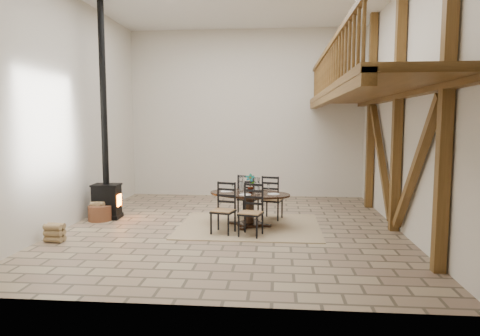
# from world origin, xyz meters

# --- Properties ---
(ground) EXTENTS (8.00, 8.00, 0.00)m
(ground) POSITION_xyz_m (0.00, 0.00, 0.00)
(ground) COLOR #9E8969
(ground) RESTS_ON ground
(room_shell) EXTENTS (7.02, 8.02, 5.01)m
(room_shell) POSITION_xyz_m (1.19, 0.00, 3.01)
(room_shell) COLOR beige
(room_shell) RESTS_ON ground
(rug) EXTENTS (3.00, 2.50, 0.02)m
(rug) POSITION_xyz_m (0.37, 0.09, 0.01)
(rug) COLOR tan
(rug) RESTS_ON ground
(dining_table) EXTENTS (1.99, 2.16, 1.14)m
(dining_table) POSITION_xyz_m (0.37, 0.09, 0.42)
(dining_table) COLOR black
(dining_table) RESTS_ON ground
(wood_stove) EXTENTS (0.64, 0.51, 5.00)m
(wood_stove) POSITION_xyz_m (-3.00, 0.58, 1.14)
(wood_stove) COLOR black
(wood_stove) RESTS_ON ground
(log_basket) EXTENTS (0.53, 0.53, 0.44)m
(log_basket) POSITION_xyz_m (-3.07, 0.33, 0.19)
(log_basket) COLOR brown
(log_basket) RESTS_ON ground
(log_stack) EXTENTS (0.36, 0.26, 0.35)m
(log_stack) POSITION_xyz_m (-3.18, -1.46, 0.17)
(log_stack) COLOR #9A8756
(log_stack) RESTS_ON ground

